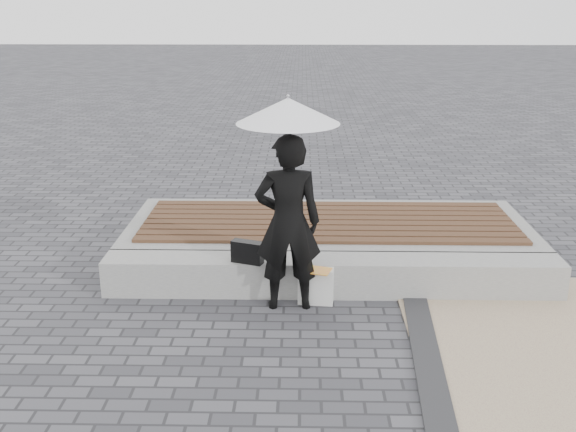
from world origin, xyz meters
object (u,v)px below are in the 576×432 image
object	(u,v)px
seating_ledge	(332,275)
canvas_tote	(316,286)
handbag	(247,252)
woman	(288,223)
parasol	(288,111)

from	to	relation	value
seating_ledge	canvas_tote	xyz separation A→B (m)	(-0.18, -0.28, -0.00)
handbag	canvas_tote	distance (m)	0.81
handbag	canvas_tote	xyz separation A→B (m)	(0.73, -0.14, -0.32)
canvas_tote	woman	bearing A→B (deg)	-158.39
woman	canvas_tote	xyz separation A→B (m)	(0.29, 0.08, -0.73)
seating_ledge	canvas_tote	bearing A→B (deg)	-123.09
seating_ledge	woman	distance (m)	0.94
woman	parasol	world-z (taller)	parasol
parasol	handbag	xyz separation A→B (m)	(-0.44, 0.22, -1.55)
seating_ledge	handbag	size ratio (longest dim) A/B	14.71
handbag	woman	bearing A→B (deg)	-6.79
seating_ledge	handbag	xyz separation A→B (m)	(-0.92, -0.14, 0.32)
seating_ledge	parasol	size ratio (longest dim) A/B	3.86
parasol	woman	bearing A→B (deg)	0.00
seating_ledge	canvas_tote	distance (m)	0.34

